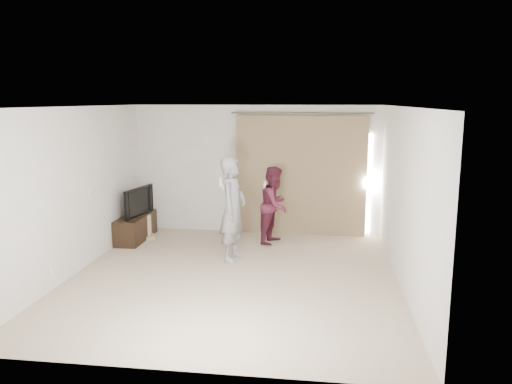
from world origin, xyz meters
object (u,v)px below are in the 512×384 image
person_woman (275,205)px  person_man (233,209)px  tv_console (136,227)px  tv (135,201)px

person_woman → person_man: bearing=-118.0°
tv_console → tv: (0.00, 0.00, 0.52)m
tv → person_woman: size_ratio=0.66×
tv_console → person_woman: person_woman is taller
person_man → person_woman: size_ratio=1.20×
tv → person_man: person_man is taller
tv_console → person_woman: 2.76m
tv → person_woman: bearing=-75.9°
person_woman → tv_console: bearing=-176.8°
person_woman → tv: bearing=-176.8°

